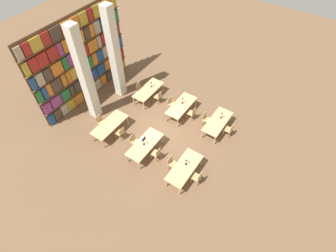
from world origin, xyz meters
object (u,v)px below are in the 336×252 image
at_px(laptop, 143,139).
at_px(reading_table_5, 148,90).
at_px(chair_5, 134,141).
at_px(pillar_left, 85,76).
at_px(desk_lamp_3, 183,99).
at_px(desk_lamp_2, 144,141).
at_px(desk_lamp_0, 186,161).
at_px(chair_9, 101,121).
at_px(reading_table_3, 181,106).
at_px(reading_table_2, 145,145).
at_px(chair_1, 172,163).
at_px(pillar_center, 115,55).
at_px(reading_table_0, 184,168).
at_px(desk_lamp_4, 151,83).
at_px(chair_8, 120,133).
at_px(chair_11, 140,88).
at_px(reading_table_4, 110,125).
at_px(desk_lamp_1, 222,114).
at_px(chair_7, 171,103).
at_px(chair_10, 158,97).
at_px(chair_0, 197,177).
at_px(reading_table_1, 218,122).
at_px(chair_2, 229,129).
at_px(chair_3, 206,119).
at_px(chair_4, 156,153).

bearing_deg(laptop, reading_table_5, -147.47).
bearing_deg(chair_5, pillar_left, -99.60).
bearing_deg(desk_lamp_3, desk_lamp_2, 179.47).
distance_m(desk_lamp_0, chair_5, 3.31).
bearing_deg(reading_table_5, laptop, -147.47).
xyz_separation_m(chair_9, reading_table_5, (3.63, -0.81, 0.19)).
distance_m(chair_5, reading_table_3, 3.72).
relative_size(reading_table_2, chair_5, 2.59).
relative_size(chair_1, desk_lamp_0, 2.18).
bearing_deg(pillar_left, pillar_center, 0.00).
relative_size(reading_table_0, desk_lamp_4, 5.38).
height_order(reading_table_3, chair_8, chair_8).
distance_m(chair_1, chair_11, 6.26).
relative_size(desk_lamp_2, reading_table_4, 0.20).
relative_size(desk_lamp_1, laptop, 1.38).
bearing_deg(reading_table_3, chair_7, 89.31).
height_order(pillar_left, reading_table_2, pillar_left).
bearing_deg(chair_10, chair_8, 179.33).
height_order(chair_0, chair_5, same).
relative_size(desk_lamp_0, reading_table_1, 0.18).
xyz_separation_m(pillar_left, desk_lamp_1, (3.43, -6.91, -1.97)).
xyz_separation_m(pillar_left, chair_7, (3.03, -3.66, -2.52)).
xyz_separation_m(desk_lamp_2, laptop, (0.22, 0.26, -0.27)).
bearing_deg(reading_table_1, reading_table_3, 91.49).
bearing_deg(desk_lamp_1, reading_table_0, 179.93).
xyz_separation_m(pillar_center, chair_2, (0.68, -7.64, -2.52)).
height_order(chair_3, chair_7, same).
bearing_deg(reading_table_4, chair_10, -12.37).
xyz_separation_m(reading_table_5, chair_11, (0.03, 0.77, -0.19)).
xyz_separation_m(chair_7, chair_11, (0.05, 2.55, 0.00)).
relative_size(reading_table_2, chair_8, 2.59).
relative_size(reading_table_3, chair_10, 2.59).
height_order(reading_table_2, chair_8, chair_8).
height_order(chair_5, laptop, laptop).
bearing_deg(reading_table_3, laptop, 174.36).
bearing_deg(chair_7, pillar_center, -80.51).
bearing_deg(reading_table_5, chair_10, -87.52).
bearing_deg(reading_table_3, chair_1, -154.89).
relative_size(pillar_center, desk_lamp_2, 13.20).
relative_size(chair_7, chair_11, 1.00).
distance_m(desk_lamp_0, desk_lamp_4, 6.26).
distance_m(chair_4, chair_7, 3.92).
bearing_deg(reading_table_4, laptop, -85.14).
xyz_separation_m(laptop, chair_8, (-0.17, 1.49, -0.30)).
xyz_separation_m(desk_lamp_0, desk_lamp_2, (-0.20, 2.53, 0.04)).
distance_m(reading_table_1, chair_5, 4.93).
relative_size(reading_table_0, desk_lamp_3, 4.99).
bearing_deg(laptop, chair_10, -157.58).
xyz_separation_m(desk_lamp_1, chair_10, (-0.35, 4.27, -0.55)).
relative_size(laptop, chair_7, 0.36).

